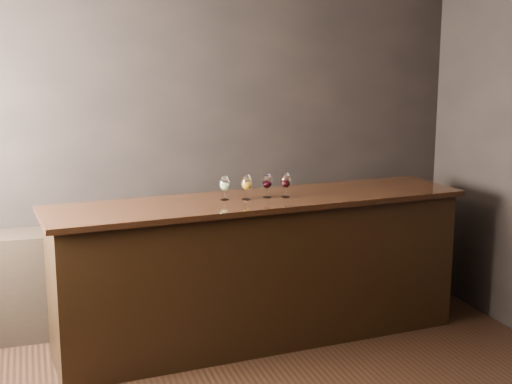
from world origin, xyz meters
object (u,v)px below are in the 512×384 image
object	(u,v)px
bar_counter	(260,272)
glass_white	(224,184)
glass_amber	(247,183)
back_bar_shelf	(107,278)
glass_red_a	(267,182)
glass_red_b	(286,181)

from	to	relation	value
bar_counter	glass_white	xyz separation A→B (m)	(-0.27, 0.03, 0.72)
bar_counter	glass_white	distance (m)	0.77
glass_white	glass_amber	xyz separation A→B (m)	(0.16, -0.04, 0.00)
bar_counter	back_bar_shelf	world-z (taller)	bar_counter
bar_counter	glass_amber	size ratio (longest dim) A/B	17.07
bar_counter	glass_red_a	size ratio (longest dim) A/B	17.92
back_bar_shelf	glass_amber	distance (m)	1.48
glass_red_a	back_bar_shelf	bearing A→B (deg)	152.70
glass_amber	glass_red_b	size ratio (longest dim) A/B	1.01
bar_counter	glass_red_a	distance (m)	0.72
glass_white	bar_counter	bearing A→B (deg)	-5.35
back_bar_shelf	bar_counter	bearing A→B (deg)	-29.09
glass_amber	glass_red_b	xyz separation A→B (m)	(0.31, -0.01, -0.00)
glass_amber	glass_red_a	xyz separation A→B (m)	(0.18, 0.03, -0.01)
glass_red_a	bar_counter	bearing A→B (deg)	-170.11
back_bar_shelf	glass_amber	world-z (taller)	glass_amber
glass_amber	glass_red_a	size ratio (longest dim) A/B	1.05
glass_white	glass_red_a	bearing A→B (deg)	-2.39
back_bar_shelf	glass_amber	xyz separation A→B (m)	(1.02, -0.65, 0.85)
glass_amber	back_bar_shelf	bearing A→B (deg)	147.63
glass_amber	glass_red_a	distance (m)	0.18
glass_white	glass_red_a	world-z (taller)	glass_white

